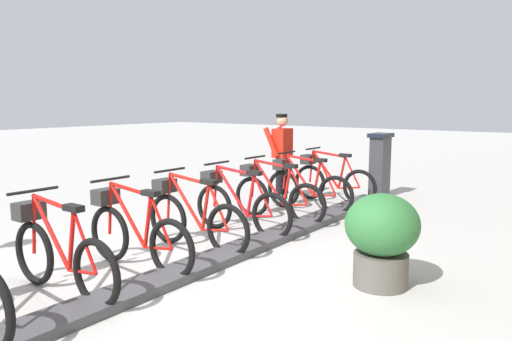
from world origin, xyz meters
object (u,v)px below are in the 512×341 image
at_px(bike_docked_1, 305,186).
at_px(bike_docked_5, 134,232).
at_px(payment_kiosk, 380,164).
at_px(bike_docked_2, 275,194).
at_px(bike_docked_6, 58,252).
at_px(planter_bush, 382,235).
at_px(bike_docked_3, 238,204).
at_px(worker_near_rack, 282,153).
at_px(bike_docked_0, 330,179).
at_px(bike_docked_4, 192,216).

relative_size(bike_docked_1, bike_docked_5, 1.00).
xyz_separation_m(payment_kiosk, bike_docked_2, (0.57, 2.88, -0.24)).
bearing_deg(bike_docked_2, bike_docked_6, 90.00).
bearing_deg(payment_kiosk, planter_bush, 112.54).
distance_m(bike_docked_3, worker_near_rack, 2.77).
relative_size(bike_docked_2, bike_docked_5, 1.00).
bearing_deg(bike_docked_5, worker_near_rack, -78.26).
height_order(payment_kiosk, bike_docked_5, payment_kiosk).
relative_size(bike_docked_0, worker_near_rack, 1.04).
xyz_separation_m(bike_docked_4, bike_docked_6, (0.00, 1.90, 0.00)).
distance_m(bike_docked_1, planter_bush, 3.64).
height_order(bike_docked_2, worker_near_rack, worker_near_rack).
height_order(payment_kiosk, bike_docked_2, payment_kiosk).
distance_m(bike_docked_3, planter_bush, 2.60).
bearing_deg(bike_docked_4, bike_docked_0, -90.00).
xyz_separation_m(bike_docked_5, bike_docked_6, (0.00, 0.95, 0.00)).
distance_m(bike_docked_0, bike_docked_3, 2.85).
bearing_deg(payment_kiosk, bike_docked_5, 84.30).
distance_m(bike_docked_1, bike_docked_3, 1.90).
bearing_deg(bike_docked_0, bike_docked_2, 90.00).
relative_size(bike_docked_5, planter_bush, 1.77).
bearing_deg(worker_near_rack, bike_docked_3, 109.87).
relative_size(bike_docked_1, bike_docked_4, 1.00).
distance_m(bike_docked_5, planter_bush, 2.73).
distance_m(bike_docked_1, bike_docked_2, 0.95).
bearing_deg(payment_kiosk, worker_near_rack, 40.12).
xyz_separation_m(bike_docked_5, planter_bush, (-2.48, -1.14, 0.11)).
relative_size(bike_docked_4, planter_bush, 1.77).
xyz_separation_m(bike_docked_0, bike_docked_1, (0.00, 0.95, 0.00)).
xyz_separation_m(bike_docked_2, bike_docked_3, (0.00, 0.95, 0.00)).
bearing_deg(bike_docked_0, bike_docked_1, 90.00).
xyz_separation_m(bike_docked_3, bike_docked_4, (0.00, 0.95, 0.00)).
relative_size(bike_docked_5, bike_docked_6, 1.00).
bearing_deg(planter_bush, bike_docked_4, 4.31).
bearing_deg(bike_docked_4, bike_docked_5, 90.00).
bearing_deg(bike_docked_0, planter_bush, 124.48).
bearing_deg(bike_docked_5, payment_kiosk, -95.70).
relative_size(bike_docked_0, bike_docked_1, 1.00).
distance_m(bike_docked_0, bike_docked_2, 1.90).
distance_m(bike_docked_2, bike_docked_6, 3.80).
xyz_separation_m(bike_docked_1, worker_near_rack, (0.93, -0.67, 0.48)).
bearing_deg(bike_docked_2, bike_docked_3, 90.00).
bearing_deg(bike_docked_1, planter_bush, 132.98).
height_order(bike_docked_1, worker_near_rack, worker_near_rack).
height_order(bike_docked_2, bike_docked_5, same).
bearing_deg(bike_docked_2, payment_kiosk, -101.21).
bearing_deg(planter_bush, bike_docked_3, -17.09).
height_order(bike_docked_0, bike_docked_2, same).
xyz_separation_m(bike_docked_0, bike_docked_4, (0.00, 3.80, 0.00)).
bearing_deg(worker_near_rack, bike_docked_1, 144.14).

